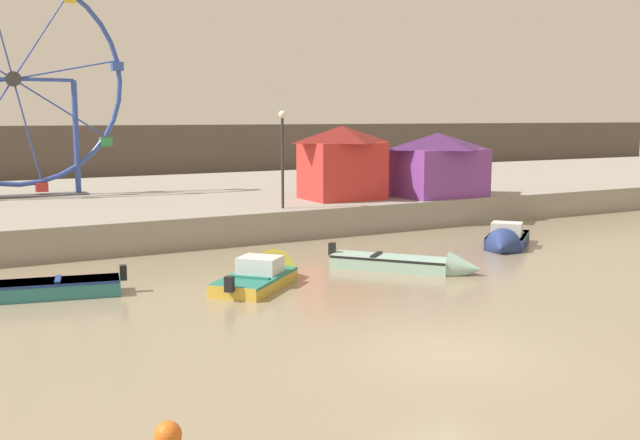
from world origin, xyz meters
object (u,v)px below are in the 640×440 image
at_px(ferris_wheel_blue_frame, 13,84).
at_px(carnival_booth_purple_stall, 437,163).
at_px(motorboat_teal_painted, 2,291).
at_px(motorboat_navy_blue, 506,241).
at_px(motorboat_seafoam, 415,264).
at_px(promenade_lamp_near, 282,145).
at_px(mooring_buoy_orange, 168,435).
at_px(carnival_booth_red_striped, 342,161).
at_px(motorboat_mustard_yellow, 266,274).

xyz_separation_m(ferris_wheel_blue_frame, carnival_booth_purple_stall, (18.07, -9.39, -3.82)).
distance_m(motorboat_teal_painted, ferris_wheel_blue_frame, 17.63).
relative_size(motorboat_teal_painted, ferris_wheel_blue_frame, 0.55).
bearing_deg(motorboat_navy_blue, motorboat_seafoam, -23.18).
relative_size(motorboat_navy_blue, promenade_lamp_near, 0.90).
bearing_deg(carnival_booth_purple_stall, mooring_buoy_orange, -136.91).
relative_size(ferris_wheel_blue_frame, carnival_booth_red_striped, 2.79).
bearing_deg(motorboat_seafoam, promenade_lamp_near, 145.06).
distance_m(motorboat_mustard_yellow, carnival_booth_purple_stall, 15.68).
distance_m(carnival_booth_red_striped, carnival_booth_purple_stall, 4.88).
xyz_separation_m(motorboat_mustard_yellow, motorboat_seafoam, (5.03, -0.93, -0.02)).
bearing_deg(carnival_booth_purple_stall, motorboat_navy_blue, -107.95).
bearing_deg(motorboat_navy_blue, motorboat_teal_painted, -42.48).
distance_m(motorboat_teal_painted, mooring_buoy_orange, 11.36).
height_order(motorboat_teal_painted, carnival_booth_purple_stall, carnival_booth_purple_stall).
relative_size(motorboat_seafoam, motorboat_teal_painted, 0.76).
xyz_separation_m(motorboat_teal_painted, ferris_wheel_blue_frame, (2.42, 16.24, 6.41)).
relative_size(motorboat_mustard_yellow, promenade_lamp_near, 0.99).
height_order(motorboat_navy_blue, promenade_lamp_near, promenade_lamp_near).
bearing_deg(ferris_wheel_blue_frame, motorboat_teal_painted, -98.47).
relative_size(motorboat_mustard_yellow, motorboat_seafoam, 0.89).
bearing_deg(promenade_lamp_near, motorboat_mustard_yellow, -119.47).
bearing_deg(ferris_wheel_blue_frame, promenade_lamp_near, -47.60).
xyz_separation_m(carnival_booth_purple_stall, mooring_buoy_orange, (-19.20, -18.14, -2.63)).
distance_m(motorboat_mustard_yellow, mooring_buoy_orange, 11.60).
bearing_deg(motorboat_teal_painted, ferris_wheel_blue_frame, -86.56).
height_order(carnival_booth_purple_stall, promenade_lamp_near, promenade_lamp_near).
relative_size(ferris_wheel_blue_frame, carnival_booth_purple_stall, 2.41).
bearing_deg(carnival_booth_red_striped, promenade_lamp_near, -153.89).
xyz_separation_m(carnival_booth_red_striped, mooring_buoy_orange, (-14.44, -19.23, -2.82)).
distance_m(motorboat_teal_painted, carnival_booth_red_striped, 17.84).
relative_size(motorboat_seafoam, ferris_wheel_blue_frame, 0.42).
relative_size(motorboat_teal_painted, mooring_buoy_orange, 13.63).
distance_m(ferris_wheel_blue_frame, mooring_buoy_orange, 28.30).
height_order(motorboat_seafoam, promenade_lamp_near, promenade_lamp_near).
bearing_deg(motorboat_teal_painted, carnival_booth_purple_stall, -149.60).
xyz_separation_m(motorboat_mustard_yellow, carnival_booth_purple_stall, (13.04, 8.31, 2.59)).
xyz_separation_m(motorboat_seafoam, mooring_buoy_orange, (-11.19, -8.90, -0.03)).
bearing_deg(promenade_lamp_near, motorboat_teal_painted, -152.59).
relative_size(motorboat_navy_blue, carnival_booth_red_striped, 0.96).
xyz_separation_m(motorboat_teal_painted, carnival_booth_red_striped, (15.73, 7.94, 2.77)).
distance_m(motorboat_navy_blue, promenade_lamp_near, 9.95).
bearing_deg(promenade_lamp_near, carnival_booth_red_striped, 24.88).
height_order(ferris_wheel_blue_frame, carnival_booth_red_striped, ferris_wheel_blue_frame).
xyz_separation_m(motorboat_mustard_yellow, motorboat_navy_blue, (10.65, 0.82, 0.05)).
bearing_deg(ferris_wheel_blue_frame, carnival_booth_purple_stall, -27.46).
relative_size(motorboat_mustard_yellow, mooring_buoy_orange, 9.26).
bearing_deg(motorboat_seafoam, motorboat_teal_painted, -141.00).
bearing_deg(mooring_buoy_orange, carnival_booth_red_striped, 53.10).
distance_m(motorboat_seafoam, mooring_buoy_orange, 14.30).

